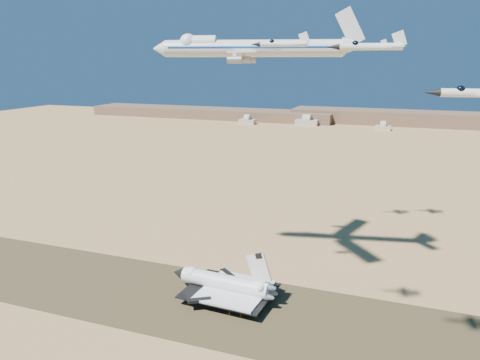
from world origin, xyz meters
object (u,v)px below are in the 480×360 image
(carrier_747, at_px, (246,48))
(chase_jet_e, at_px, (370,46))
(shuttle, at_px, (224,284))
(chase_jet_c, at_px, (478,93))
(chase_jet_a, at_px, (282,44))
(chase_jet_d, at_px, (330,54))
(crew_b, at_px, (241,315))
(crew_a, at_px, (229,313))
(crew_c, at_px, (245,312))
(chase_jet_b, at_px, (369,46))

(carrier_747, relative_size, chase_jet_e, 4.81)
(shuttle, bearing_deg, chase_jet_c, -33.64)
(shuttle, distance_m, chase_jet_c, 116.43)
(chase_jet_a, xyz_separation_m, chase_jet_d, (-5.29, 102.48, -1.29))
(carrier_747, distance_m, crew_b, 96.11)
(crew_a, distance_m, crew_c, 5.38)
(crew_c, xyz_separation_m, chase_jet_d, (11.46, 83.16, 87.98))
(crew_a, xyz_separation_m, chase_jet_d, (16.21, 85.69, 87.96))
(shuttle, xyz_separation_m, crew_c, (11.18, -8.63, -4.64))
(chase_jet_c, relative_size, chase_jet_e, 1.02)
(crew_c, distance_m, chase_jet_d, 121.60)
(chase_jet_e, bearing_deg, chase_jet_a, -105.79)
(chase_jet_b, bearing_deg, chase_jet_a, 140.43)
(carrier_747, bearing_deg, crew_a, -91.73)
(shuttle, height_order, chase_jet_c, chase_jet_c)
(crew_b, distance_m, chase_jet_c, 108.89)
(chase_jet_a, relative_size, chase_jet_b, 0.92)
(crew_a, bearing_deg, chase_jet_e, -28.59)
(chase_jet_c, distance_m, chase_jet_e, 138.86)
(chase_jet_d, xyz_separation_m, chase_jet_e, (16.90, 6.39, 3.31))
(chase_jet_e, bearing_deg, chase_jet_b, -94.60)
(shuttle, relative_size, chase_jet_b, 2.60)
(crew_c, bearing_deg, crew_a, 79.48)
(crew_a, relative_size, crew_c, 1.02)
(crew_b, distance_m, chase_jet_a, 92.61)
(shuttle, height_order, crew_b, shuttle)
(crew_c, distance_m, chase_jet_e, 130.98)
(crew_c, height_order, chase_jet_b, chase_jet_b)
(crew_c, height_order, chase_jet_c, chase_jet_c)
(shuttle, bearing_deg, chase_jet_e, 67.63)
(crew_a, height_order, chase_jet_a, chase_jet_a)
(crew_a, xyz_separation_m, chase_jet_c, (64.30, -42.75, 79.76))
(carrier_747, height_order, chase_jet_b, carrier_747)
(crew_c, relative_size, chase_jet_e, 0.10)
(chase_jet_c, xyz_separation_m, chase_jet_e, (-31.18, 134.82, 11.50))
(carrier_747, relative_size, crew_b, 49.63)
(chase_jet_c, bearing_deg, carrier_747, 124.92)
(crew_c, relative_size, chase_jet_d, 0.12)
(crew_b, distance_m, chase_jet_e, 132.62)
(crew_c, distance_m, chase_jet_a, 92.86)
(crew_b, xyz_separation_m, chase_jet_d, (12.08, 85.29, 88.04))
(crew_a, relative_size, chase_jet_b, 0.11)
(chase_jet_d, distance_m, chase_jet_e, 18.37)
(chase_jet_b, bearing_deg, crew_c, 131.94)
(crew_b, relative_size, chase_jet_d, 0.11)
(shuttle, relative_size, crew_b, 26.52)
(carrier_747, xyz_separation_m, crew_b, (10.21, -33.28, -89.58))
(chase_jet_a, bearing_deg, crew_b, 126.23)
(chase_jet_b, relative_size, chase_jet_c, 0.97)
(carrier_747, xyz_separation_m, chase_jet_d, (22.29, 52.01, -1.54))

